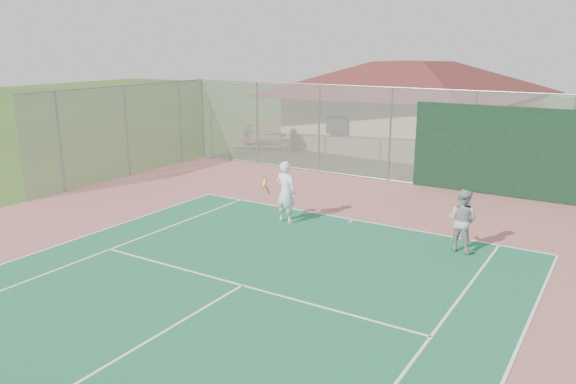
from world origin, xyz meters
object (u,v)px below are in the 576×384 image
(clubhouse, at_px, (411,97))
(player_white_front, at_px, (285,192))
(player_grey_back, at_px, (462,221))
(bleachers, at_px, (269,136))

(clubhouse, xyz_separation_m, player_white_front, (1.22, -13.42, -1.64))
(player_white_front, xyz_separation_m, player_grey_back, (4.94, 0.32, -0.12))
(bleachers, xyz_separation_m, player_grey_back, (12.21, -9.67, 0.22))
(clubhouse, relative_size, bleachers, 3.52)
(clubhouse, height_order, player_grey_back, clubhouse)
(clubhouse, relative_size, player_grey_back, 7.77)
(player_grey_back, bearing_deg, player_white_front, 15.56)
(bleachers, height_order, player_grey_back, player_grey_back)
(bleachers, relative_size, player_grey_back, 2.21)
(clubhouse, distance_m, player_grey_back, 14.58)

